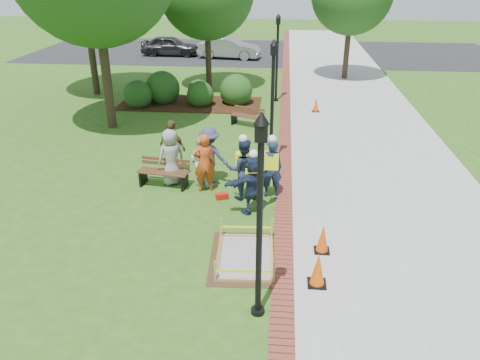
# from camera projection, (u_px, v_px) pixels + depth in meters

# --- Properties ---
(ground) EXTENTS (100.00, 100.00, 0.00)m
(ground) POSITION_uv_depth(u_px,v_px,m) (217.00, 233.00, 12.36)
(ground) COLOR #285116
(ground) RESTS_ON ground
(sidewalk) EXTENTS (6.00, 60.00, 0.02)m
(sidewalk) POSITION_uv_depth(u_px,v_px,m) (358.00, 121.00, 20.95)
(sidewalk) COLOR #9E9E99
(sidewalk) RESTS_ON ground
(brick_edging) EXTENTS (0.50, 60.00, 0.03)m
(brick_edging) POSITION_uv_depth(u_px,v_px,m) (285.00, 119.00, 21.22)
(brick_edging) COLOR maroon
(brick_edging) RESTS_ON ground
(mulch_bed) EXTENTS (7.00, 3.00, 0.05)m
(mulch_bed) POSITION_uv_depth(u_px,v_px,m) (190.00, 104.00, 23.41)
(mulch_bed) COLOR #381E0F
(mulch_bed) RESTS_ON ground
(parking_lot) EXTENTS (36.00, 12.00, 0.01)m
(parking_lot) POSITION_uv_depth(u_px,v_px,m) (264.00, 52.00, 36.68)
(parking_lot) COLOR black
(parking_lot) RESTS_ON ground
(wet_concrete_pad) EXTENTS (1.82, 2.39, 0.55)m
(wet_concrete_pad) POSITION_uv_depth(u_px,v_px,m) (245.00, 250.00, 11.21)
(wet_concrete_pad) COLOR #47331E
(wet_concrete_pad) RESTS_ON ground
(bench_near) EXTENTS (1.67, 0.76, 0.87)m
(bench_near) POSITION_uv_depth(u_px,v_px,m) (164.00, 178.00, 14.81)
(bench_near) COLOR brown
(bench_near) RESTS_ON ground
(bench_far) EXTENTS (1.53, 1.00, 0.79)m
(bench_far) POSITION_uv_depth(u_px,v_px,m) (247.00, 120.00, 20.23)
(bench_far) COLOR #58331E
(bench_far) RESTS_ON ground
(cone_front) EXTENTS (0.41, 0.41, 0.82)m
(cone_front) POSITION_uv_depth(u_px,v_px,m) (318.00, 270.00, 10.21)
(cone_front) COLOR black
(cone_front) RESTS_ON ground
(cone_back) EXTENTS (0.38, 0.38, 0.75)m
(cone_back) POSITION_uv_depth(u_px,v_px,m) (323.00, 239.00, 11.40)
(cone_back) COLOR black
(cone_back) RESTS_ON ground
(cone_far) EXTENTS (0.35, 0.35, 0.68)m
(cone_far) POSITION_uv_depth(u_px,v_px,m) (316.00, 105.00, 22.09)
(cone_far) COLOR black
(cone_far) RESTS_ON ground
(toolbox) EXTENTS (0.41, 0.32, 0.18)m
(toolbox) POSITION_uv_depth(u_px,v_px,m) (222.00, 196.00, 14.08)
(toolbox) COLOR #A81A0C
(toolbox) RESTS_ON ground
(lamp_near) EXTENTS (0.28, 0.28, 4.26)m
(lamp_near) POSITION_uv_depth(u_px,v_px,m) (260.00, 206.00, 8.50)
(lamp_near) COLOR black
(lamp_near) RESTS_ON ground
(lamp_mid) EXTENTS (0.28, 0.28, 4.26)m
(lamp_mid) POSITION_uv_depth(u_px,v_px,m) (273.00, 93.00, 15.70)
(lamp_mid) COLOR black
(lamp_mid) RESTS_ON ground
(lamp_far) EXTENTS (0.28, 0.28, 4.26)m
(lamp_far) POSITION_uv_depth(u_px,v_px,m) (277.00, 51.00, 22.91)
(lamp_far) COLOR black
(lamp_far) RESTS_ON ground
(shrub_a) EXTENTS (1.41, 1.41, 1.41)m
(shrub_a) POSITION_uv_depth(u_px,v_px,m) (139.00, 107.00, 22.98)
(shrub_a) COLOR #134216
(shrub_a) RESTS_ON ground
(shrub_b) EXTENTS (1.72, 1.72, 1.72)m
(shrub_b) POSITION_uv_depth(u_px,v_px,m) (164.00, 103.00, 23.67)
(shrub_b) COLOR #134216
(shrub_b) RESTS_ON ground
(shrub_c) EXTENTS (1.32, 1.32, 1.32)m
(shrub_c) POSITION_uv_depth(u_px,v_px,m) (201.00, 106.00, 23.15)
(shrub_c) COLOR #134216
(shrub_c) RESTS_ON ground
(shrub_d) EXTENTS (1.61, 1.61, 1.61)m
(shrub_d) POSITION_uv_depth(u_px,v_px,m) (236.00, 104.00, 23.45)
(shrub_d) COLOR #134216
(shrub_d) RESTS_ON ground
(shrub_e) EXTENTS (1.04, 1.04, 1.04)m
(shrub_e) POSITION_uv_depth(u_px,v_px,m) (199.00, 98.00, 24.54)
(shrub_e) COLOR #134216
(shrub_e) RESTS_ON ground
(casual_person_a) EXTENTS (0.69, 0.64, 1.81)m
(casual_person_a) POSITION_uv_depth(u_px,v_px,m) (171.00, 157.00, 14.73)
(casual_person_a) COLOR gray
(casual_person_a) RESTS_ON ground
(casual_person_b) EXTENTS (0.68, 0.54, 1.85)m
(casual_person_b) POSITION_uv_depth(u_px,v_px,m) (204.00, 163.00, 14.26)
(casual_person_b) COLOR #BB4216
(casual_person_b) RESTS_ON ground
(casual_person_c) EXTENTS (0.61, 0.50, 1.63)m
(casual_person_c) POSITION_uv_depth(u_px,v_px,m) (202.00, 161.00, 14.69)
(casual_person_c) COLOR silver
(casual_person_c) RESTS_ON ground
(casual_person_d) EXTENTS (0.69, 0.61, 1.81)m
(casual_person_d) POSITION_uv_depth(u_px,v_px,m) (173.00, 147.00, 15.53)
(casual_person_d) COLOR brown
(casual_person_d) RESTS_ON ground
(casual_person_e) EXTENTS (0.66, 0.50, 1.86)m
(casual_person_e) POSITION_uv_depth(u_px,v_px,m) (210.00, 156.00, 14.78)
(casual_person_e) COLOR #343359
(casual_person_e) RESTS_ON ground
(hivis_worker_a) EXTENTS (0.67, 0.61, 1.90)m
(hivis_worker_a) POSITION_uv_depth(u_px,v_px,m) (253.00, 182.00, 13.01)
(hivis_worker_a) COLOR #17223D
(hivis_worker_a) RESTS_ON ground
(hivis_worker_b) EXTENTS (0.64, 0.48, 1.96)m
(hivis_worker_b) POSITION_uv_depth(u_px,v_px,m) (271.00, 167.00, 13.89)
(hivis_worker_b) COLOR #18223E
(hivis_worker_b) RESTS_ON ground
(hivis_worker_c) EXTENTS (0.66, 0.49, 2.03)m
(hivis_worker_c) POSITION_uv_depth(u_px,v_px,m) (243.00, 168.00, 13.76)
(hivis_worker_c) COLOR #1B2347
(hivis_worker_c) RESTS_ON ground
(parked_car_a) EXTENTS (2.22, 4.93, 1.60)m
(parked_car_a) POSITION_uv_depth(u_px,v_px,m) (171.00, 56.00, 35.38)
(parked_car_a) COLOR #27282A
(parked_car_a) RESTS_ON ground
(parked_car_b) EXTENTS (2.74, 5.17, 1.61)m
(parked_car_b) POSITION_uv_depth(u_px,v_px,m) (229.00, 58.00, 34.34)
(parked_car_b) COLOR gray
(parked_car_b) RESTS_ON ground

